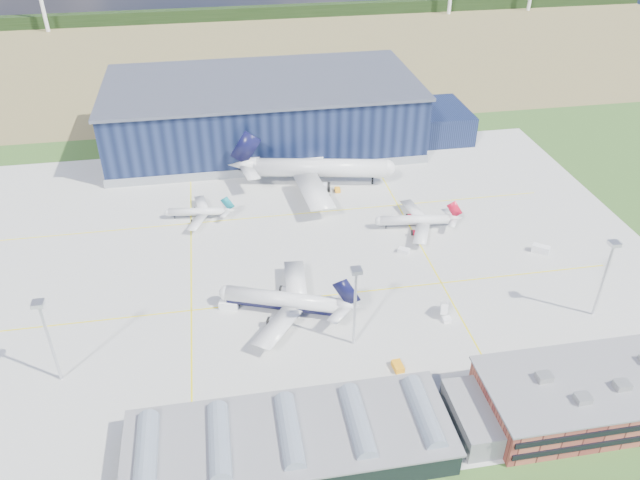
{
  "coord_description": "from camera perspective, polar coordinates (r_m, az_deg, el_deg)",
  "views": [
    {
      "loc": [
        -18.41,
        -143.15,
        107.06
      ],
      "look_at": [
        7.83,
        6.23,
        7.83
      ],
      "focal_mm": 35.0,
      "sensor_mm": 36.0,
      "label": 1
    }
  ],
  "objects": [
    {
      "name": "glass_concourse",
      "position": [
        133.2,
        -1.18,
        -17.72
      ],
      "size": [
        78.0,
        23.0,
        8.6
      ],
      "color": "black",
      "rests_on": "ground"
    },
    {
      "name": "apron",
      "position": [
        187.74,
        -2.55,
        -1.6
      ],
      "size": [
        220.0,
        160.0,
        0.08
      ],
      "color": "#AEAFA9",
      "rests_on": "ground"
    },
    {
      "name": "light_mast_west",
      "position": [
        151.42,
        -23.78,
        -7.44
      ],
      "size": [
        2.6,
        2.6,
        23.0
      ],
      "color": "silver",
      "rests_on": "ground"
    },
    {
      "name": "ground",
      "position": [
        179.7,
        -2.12,
        -3.4
      ],
      "size": [
        600.0,
        600.0,
        0.0
      ],
      "primitive_type": "plane",
      "color": "#335921",
      "rests_on": "ground"
    },
    {
      "name": "farmland",
      "position": [
        379.04,
        -7.07,
        16.55
      ],
      "size": [
        600.0,
        220.0,
        0.01
      ],
      "primitive_type": "cube",
      "color": "olive",
      "rests_on": "ground"
    },
    {
      "name": "light_mast_center",
      "position": [
        148.34,
        3.26,
        -5.01
      ],
      "size": [
        2.6,
        2.6,
        23.0
      ],
      "color": "silver",
      "rests_on": "ground"
    },
    {
      "name": "airliner_regional",
      "position": [
        208.75,
        -11.25,
        2.88
      ],
      "size": [
        26.57,
        26.12,
        7.73
      ],
      "primitive_type": null,
      "rotation": [
        0.0,
        0.0,
        3.01
      ],
      "color": "silver",
      "rests_on": "ground"
    },
    {
      "name": "car_a",
      "position": [
        169.22,
        25.94,
        -9.95
      ],
      "size": [
        3.26,
        1.75,
        1.05
      ],
      "primitive_type": "imported",
      "rotation": [
        0.0,
        0.0,
        1.4
      ],
      "color": "#99999E",
      "rests_on": "ground"
    },
    {
      "name": "car_b",
      "position": [
        163.21,
        22.52,
        -10.69
      ],
      "size": [
        3.99,
        2.35,
        1.24
      ],
      "primitive_type": "imported",
      "rotation": [
        0.0,
        0.0,
        1.28
      ],
      "color": "#99999E",
      "rests_on": "ground"
    },
    {
      "name": "gse_van_b",
      "position": [
        200.74,
        19.54,
        -0.79
      ],
      "size": [
        5.5,
        4.99,
        2.35
      ],
      "primitive_type": "cube",
      "rotation": [
        0.0,
        0.0,
        0.91
      ],
      "color": "white",
      "rests_on": "ground"
    },
    {
      "name": "ops_building",
      "position": [
        150.86,
        23.2,
        -12.94
      ],
      "size": [
        46.0,
        23.0,
        10.9
      ],
      "color": "maroon",
      "rests_on": "ground"
    },
    {
      "name": "gse_tug_c",
      "position": [
        222.44,
        1.61,
        4.6
      ],
      "size": [
        1.92,
        2.96,
        1.27
      ],
      "primitive_type": "cube",
      "rotation": [
        0.0,
        0.0,
        -0.04
      ],
      "color": "orange",
      "rests_on": "ground"
    },
    {
      "name": "airliner_widebody",
      "position": [
        223.46,
        0.04,
        7.41
      ],
      "size": [
        70.63,
        69.6,
        19.69
      ],
      "primitive_type": null,
      "rotation": [
        0.0,
        0.0,
        -0.19
      ],
      "color": "silver",
      "rests_on": "ground"
    },
    {
      "name": "airliner_navy",
      "position": [
        163.74,
        -3.51,
        -4.84
      ],
      "size": [
        49.84,
        49.34,
        12.69
      ],
      "primitive_type": null,
      "rotation": [
        0.0,
        0.0,
        2.78
      ],
      "color": "silver",
      "rests_on": "ground"
    },
    {
      "name": "light_mast_east",
      "position": [
        172.98,
        24.77,
        -2.26
      ],
      "size": [
        2.6,
        2.6,
        23.0
      ],
      "color": "silver",
      "rests_on": "ground"
    },
    {
      "name": "gse_van_a",
      "position": [
        169.49,
        -8.35,
        -5.92
      ],
      "size": [
        5.42,
        3.45,
        2.19
      ],
      "primitive_type": "cube",
      "rotation": [
        0.0,
        0.0,
        1.3
      ],
      "color": "white",
      "rests_on": "ground"
    },
    {
      "name": "hangar",
      "position": [
        257.25,
        -4.61,
        11.31
      ],
      "size": [
        145.0,
        62.0,
        26.1
      ],
      "color": "black",
      "rests_on": "ground"
    },
    {
      "name": "gse_tug_a",
      "position": [
        152.31,
        7.13,
        -11.4
      ],
      "size": [
        2.5,
        3.79,
        1.51
      ],
      "primitive_type": "cube",
      "rotation": [
        0.0,
        0.0,
        0.08
      ],
      "color": "orange",
      "rests_on": "ground"
    },
    {
      "name": "treeline",
      "position": [
        455.34,
        -7.86,
        19.83
      ],
      "size": [
        600.0,
        8.0,
        8.0
      ],
      "primitive_type": "cube",
      "color": "black",
      "rests_on": "ground"
    },
    {
      "name": "airstair",
      "position": [
        168.61,
        11.25,
        -6.35
      ],
      "size": [
        3.3,
        4.9,
        2.91
      ],
      "primitive_type": "cube",
      "rotation": [
        0.0,
        0.0,
        -0.36
      ],
      "color": "white",
      "rests_on": "ground"
    },
    {
      "name": "gse_cart_a",
      "position": [
        222.27,
        -0.23,
        4.61
      ],
      "size": [
        3.4,
        3.94,
        1.44
      ],
      "primitive_type": "cube",
      "rotation": [
        0.0,
        0.0,
        0.43
      ],
      "color": "white",
      "rests_on": "ground"
    },
    {
      "name": "airliner_red",
      "position": [
        201.38,
        8.66,
        2.23
      ],
      "size": [
        32.17,
        31.63,
        9.4
      ],
      "primitive_type": null,
      "rotation": [
        0.0,
        0.0,
        3.01
      ],
      "color": "silver",
      "rests_on": "ground"
    },
    {
      "name": "gse_cart_b",
      "position": [
        191.0,
        7.66,
        -0.98
      ],
      "size": [
        3.93,
        3.7,
        1.42
      ],
      "primitive_type": "cube",
      "rotation": [
        0.0,
        0.0,
        0.94
      ],
      "color": "white",
      "rests_on": "ground"
    }
  ]
}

